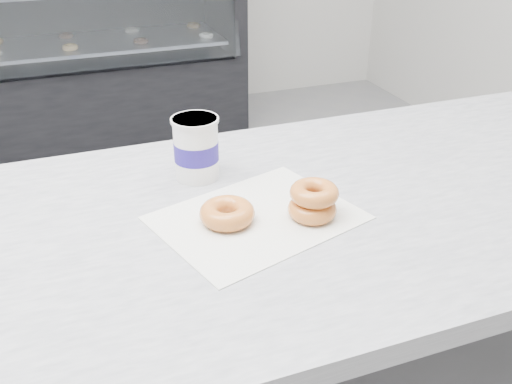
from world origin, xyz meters
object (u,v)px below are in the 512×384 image
at_px(display_case, 36,63).
at_px(donut_single, 227,213).
at_px(donut_stack, 313,201).
at_px(coffee_cup, 196,147).

bearing_deg(display_case, donut_single, -83.55).
relative_size(display_case, donut_stack, 23.66).
bearing_deg(donut_single, display_case, 96.45).
relative_size(display_case, coffee_cup, 18.89).
bearing_deg(coffee_cup, donut_stack, -80.72).
distance_m(display_case, donut_stack, 2.84).
distance_m(donut_single, donut_stack, 0.15).
xyz_separation_m(display_case, donut_stack, (0.46, -2.77, 0.44)).
height_order(donut_single, coffee_cup, coffee_cup).
relative_size(donut_single, donut_stack, 0.97).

